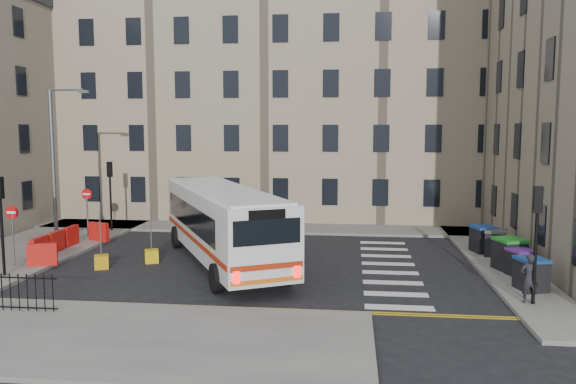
% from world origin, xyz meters
% --- Properties ---
extents(ground, '(120.00, 120.00, 0.00)m').
position_xyz_m(ground, '(0.00, 0.00, 0.00)').
color(ground, black).
rests_on(ground, ground).
extents(pavement_north, '(36.00, 3.20, 0.15)m').
position_xyz_m(pavement_north, '(-6.00, 8.60, 0.07)').
color(pavement_north, slate).
rests_on(pavement_north, ground).
extents(pavement_east, '(2.40, 26.00, 0.15)m').
position_xyz_m(pavement_east, '(9.00, 4.00, 0.07)').
color(pavement_east, slate).
rests_on(pavement_east, ground).
extents(pavement_west, '(6.00, 22.00, 0.15)m').
position_xyz_m(pavement_west, '(-14.00, 1.00, 0.07)').
color(pavement_west, slate).
rests_on(pavement_west, ground).
extents(pavement_sw, '(20.00, 6.00, 0.15)m').
position_xyz_m(pavement_sw, '(-7.00, -10.00, 0.07)').
color(pavement_sw, slate).
rests_on(pavement_sw, ground).
extents(terrace_north, '(38.30, 10.80, 17.20)m').
position_xyz_m(terrace_north, '(-7.00, 15.50, 8.62)').
color(terrace_north, gray).
rests_on(terrace_north, ground).
extents(traffic_light_east, '(0.28, 0.22, 4.10)m').
position_xyz_m(traffic_light_east, '(8.60, -5.50, 2.87)').
color(traffic_light_east, black).
rests_on(traffic_light_east, pavement_east).
extents(traffic_light_nw, '(0.28, 0.22, 4.10)m').
position_xyz_m(traffic_light_nw, '(-12.00, 6.50, 2.87)').
color(traffic_light_nw, black).
rests_on(traffic_light_nw, pavement_west).
extents(traffic_light_sw, '(0.28, 0.22, 4.10)m').
position_xyz_m(traffic_light_sw, '(-12.00, -4.00, 2.87)').
color(traffic_light_sw, black).
rests_on(traffic_light_sw, pavement_west).
extents(streetlamp, '(0.50, 0.22, 8.14)m').
position_xyz_m(streetlamp, '(-13.00, 2.00, 4.34)').
color(streetlamp, '#595B5E').
rests_on(streetlamp, pavement_west).
extents(no_entry_north, '(0.60, 0.08, 3.00)m').
position_xyz_m(no_entry_north, '(-12.50, 4.50, 2.08)').
color(no_entry_north, '#595B5E').
rests_on(no_entry_north, pavement_west).
extents(no_entry_south, '(0.60, 0.08, 3.00)m').
position_xyz_m(no_entry_south, '(-12.50, -2.50, 2.08)').
color(no_entry_south, '#595B5E').
rests_on(no_entry_south, pavement_west).
extents(roadworks_barriers, '(1.66, 6.26, 1.00)m').
position_xyz_m(roadworks_barriers, '(-11.84, 0.50, 0.65)').
color(roadworks_barriers, red).
rests_on(roadworks_barriers, pavement_west).
extents(bus, '(8.35, 12.44, 3.42)m').
position_xyz_m(bus, '(-3.57, -0.38, 1.98)').
color(bus, silver).
rests_on(bus, ground).
extents(wheelie_bin_a, '(1.24, 1.34, 1.23)m').
position_xyz_m(wheelie_bin_a, '(9.06, -3.74, 0.77)').
color(wheelie_bin_a, black).
rests_on(wheelie_bin_a, pavement_east).
extents(wheelie_bin_b, '(1.17, 1.25, 1.12)m').
position_xyz_m(wheelie_bin_b, '(9.24, -1.68, 0.72)').
color(wheelie_bin_b, black).
rests_on(wheelie_bin_b, pavement_east).
extents(wheelie_bin_c, '(1.42, 1.52, 1.37)m').
position_xyz_m(wheelie_bin_c, '(9.07, -0.69, 0.84)').
color(wheelie_bin_c, black).
rests_on(wheelie_bin_c, pavement_east).
extents(wheelie_bin_d, '(1.27, 1.37, 1.25)m').
position_xyz_m(wheelie_bin_d, '(9.17, 2.07, 0.78)').
color(wheelie_bin_d, black).
rests_on(wheelie_bin_d, pavement_east).
extents(wheelie_bin_e, '(1.28, 1.39, 1.29)m').
position_xyz_m(wheelie_bin_e, '(8.77, 2.81, 0.80)').
color(wheelie_bin_e, black).
rests_on(wheelie_bin_e, pavement_east).
extents(pedestrian, '(0.65, 0.44, 1.74)m').
position_xyz_m(pedestrian, '(8.48, -5.38, 1.02)').
color(pedestrian, black).
rests_on(pedestrian, pavement_east).
extents(bollard_yellow, '(0.79, 0.79, 0.60)m').
position_xyz_m(bollard_yellow, '(-6.92, -0.59, 0.30)').
color(bollard_yellow, gold).
rests_on(bollard_yellow, ground).
extents(bollard_chevron, '(0.80, 0.80, 0.60)m').
position_xyz_m(bollard_chevron, '(-8.74, -1.92, 0.30)').
color(bollard_chevron, '#CE980C').
rests_on(bollard_chevron, ground).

